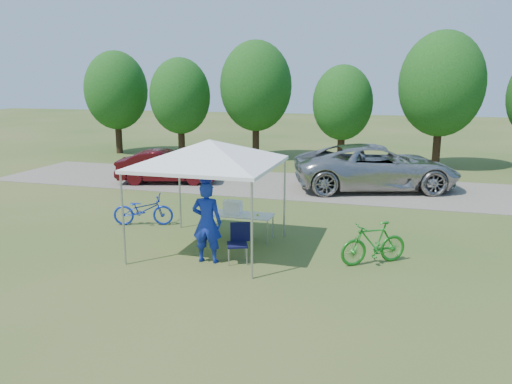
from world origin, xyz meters
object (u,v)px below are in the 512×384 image
folding_table (242,216)px  bike_green (374,243)px  bike_blue (143,210)px  minivan (376,167)px  folding_chair (239,239)px  cyclist (207,222)px  sedan (167,167)px  cooler (233,207)px

folding_table → bike_green: size_ratio=1.00×
bike_blue → minivan: 9.14m
bike_blue → bike_green: (6.54, -1.34, 0.04)m
bike_green → minivan: minivan is taller
folding_chair → cyclist: 0.83m
cyclist → minivan: size_ratio=0.31×
cyclist → bike_blue: bearing=-43.0°
folding_chair → cyclist: (-0.67, -0.24, 0.41)m
folding_chair → sedan: size_ratio=0.23×
bike_green → minivan: size_ratio=0.27×
folding_table → folding_chair: bearing=-74.8°
cooler → sedan: bearing=128.6°
sedan → bike_blue: bearing=-176.4°
folding_table → cyclist: cyclist is taller
cyclist → bike_green: cyclist is taller
cyclist → bike_blue: (-2.87, 2.26, -0.49)m
cyclist → bike_blue: cyclist is taller
cyclist → bike_green: size_ratio=1.16×
folding_table → bike_green: bike_green is taller
minivan → bike_green: bearing=165.0°
bike_blue → minivan: (6.16, 6.74, 0.42)m
cyclist → bike_blue: 3.69m
folding_chair → bike_green: (2.99, 0.68, -0.04)m
cooler → sedan: size_ratio=0.12×
cooler → minivan: minivan is taller
sedan → cooler: bearing=-157.2°
minivan → folding_chair: bearing=145.7°
bike_green → folding_chair: bearing=-110.1°
bike_green → bike_blue: bearing=-134.5°
folding_chair → cooler: bearing=91.1°
cooler → minivan: (3.30, 7.16, 0.03)m
cyclist → bike_green: bearing=-170.5°
bike_blue → minivan: minivan is taller
folding_table → cooler: (-0.25, 0.00, 0.21)m
folding_chair → minivan: size_ratio=0.15×
cyclist → sedan: 9.30m
cooler → bike_blue: size_ratio=0.27×
folding_chair → cooler: cooler is taller
bike_green → sedan: size_ratio=0.41×
minivan → cooler: bearing=137.6°
bike_blue → cyclist: bearing=-145.2°
bike_blue → cooler: bearing=-115.3°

